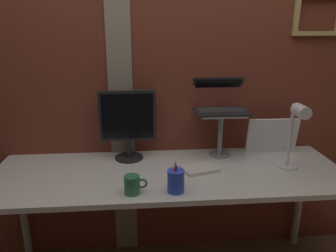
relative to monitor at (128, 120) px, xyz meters
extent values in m
cube|color=brown|center=(0.20, 0.18, 0.29)|extent=(3.27, 0.12, 2.61)
cube|color=gray|center=(-0.04, 0.12, 0.29)|extent=(0.15, 0.01, 2.61)
cube|color=tan|center=(1.20, 0.10, 0.52)|extent=(0.31, 0.03, 0.03)
cube|color=tan|center=(1.06, 0.10, 0.63)|extent=(0.03, 0.03, 0.19)
cube|color=silver|center=(0.24, -0.22, -0.27)|extent=(2.07, 0.68, 0.03)
cylinder|color=#B2B2B7|center=(-0.74, 0.06, -0.65)|extent=(0.05, 0.05, 0.73)
cylinder|color=#B2B2B7|center=(1.22, 0.06, -0.65)|extent=(0.05, 0.05, 0.73)
cylinder|color=black|center=(0.00, 0.00, -0.25)|extent=(0.18, 0.18, 0.01)
cylinder|color=black|center=(0.00, 0.00, -0.19)|extent=(0.04, 0.04, 0.11)
cube|color=black|center=(0.00, 0.00, 0.03)|extent=(0.35, 0.04, 0.32)
cube|color=black|center=(0.00, -0.02, 0.03)|extent=(0.32, 0.00, 0.28)
cylinder|color=gray|center=(0.59, 0.00, -0.25)|extent=(0.14, 0.14, 0.01)
cylinder|color=gray|center=(0.59, 0.00, -0.11)|extent=(0.03, 0.03, 0.27)
cube|color=gray|center=(0.59, 0.00, 0.03)|extent=(0.28, 0.22, 0.01)
cube|color=black|center=(0.59, 0.00, 0.04)|extent=(0.33, 0.22, 0.01)
cube|color=#2D2D30|center=(0.59, 0.02, 0.05)|extent=(0.29, 0.13, 0.00)
cube|color=black|center=(0.59, 0.14, 0.14)|extent=(0.33, 0.05, 0.19)
cube|color=black|center=(0.59, 0.13, 0.14)|extent=(0.30, 0.04, 0.16)
cube|color=white|center=(0.95, 0.02, -0.14)|extent=(0.34, 0.06, 0.24)
cylinder|color=white|center=(0.96, -0.22, -0.25)|extent=(0.12, 0.12, 0.02)
cylinder|color=white|center=(0.96, -0.22, -0.05)|extent=(0.02, 0.02, 0.38)
cylinder|color=white|center=(0.96, -0.31, 0.12)|extent=(0.07, 0.11, 0.07)
cylinder|color=blue|center=(0.25, -0.46, -0.20)|extent=(0.09, 0.09, 0.12)
cylinder|color=orange|center=(0.25, -0.47, -0.17)|extent=(0.02, 0.02, 0.16)
cylinder|color=red|center=(0.24, -0.47, -0.18)|extent=(0.02, 0.02, 0.13)
cylinder|color=purple|center=(0.25, -0.46, -0.18)|extent=(0.01, 0.04, 0.14)
cylinder|color=#33724C|center=(0.03, -0.46, -0.21)|extent=(0.08, 0.08, 0.10)
torus|color=#33724C|center=(0.08, -0.46, -0.20)|extent=(0.05, 0.01, 0.05)
cube|color=silver|center=(0.42, -0.22, -0.25)|extent=(0.23, 0.19, 0.02)
camera|label=1|loc=(0.09, -1.97, 0.57)|focal=34.99mm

